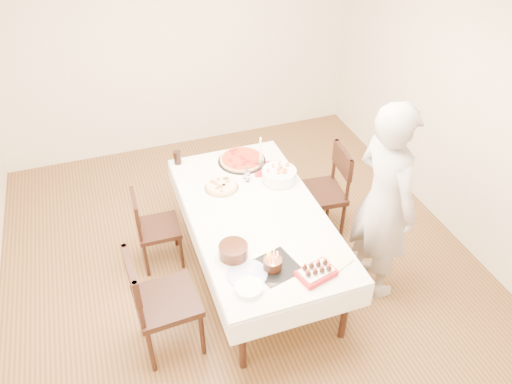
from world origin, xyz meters
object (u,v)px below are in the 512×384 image
object	(u,v)px
pasta_bowl	(279,175)
strawberry_box	(316,272)
taper_candle	(260,152)
chair_left_savory	(159,228)
dining_table	(256,244)
cola_glass	(177,158)
layer_cake	(233,251)
birthday_cake	(273,260)
pizza_white	(222,187)
pizza_pepperoni	(242,160)
person	(384,203)
chair_left_dessert	(167,301)
chair_right_savory	(319,193)

from	to	relation	value
pasta_bowl	strawberry_box	distance (m)	1.26
taper_candle	chair_left_savory	bearing A→B (deg)	-170.44
dining_table	cola_glass	distance (m)	1.18
layer_cake	pasta_bowl	bearing A→B (deg)	49.54
cola_glass	layer_cake	size ratio (longest dim) A/B	0.47
birthday_cake	strawberry_box	size ratio (longest dim) A/B	0.52
pizza_white	pizza_pepperoni	bearing A→B (deg)	49.05
pizza_pepperoni	pasta_bowl	xyz separation A→B (m)	(0.24, -0.42, 0.04)
person	birthday_cake	world-z (taller)	person
dining_table	chair_left_dessert	distance (m)	1.07
pasta_bowl	layer_cake	world-z (taller)	layer_cake
taper_candle	birthday_cake	xyz separation A→B (m)	(-0.38, -1.32, -0.09)
chair_left_savory	birthday_cake	xyz separation A→B (m)	(0.72, -1.14, 0.42)
pasta_bowl	pizza_pepperoni	bearing A→B (deg)	119.44
chair_left_dessert	layer_cake	distance (m)	0.65
pizza_white	pizza_pepperoni	size ratio (longest dim) A/B	0.67
layer_cake	dining_table	bearing A→B (deg)	52.54
chair_right_savory	birthday_cake	world-z (taller)	chair_right_savory
pizza_pepperoni	pasta_bowl	size ratio (longest dim) A/B	1.46
person	pizza_white	distance (m)	1.48
chair_left_dessert	pizza_white	size ratio (longest dim) A/B	3.23
chair_left_dessert	chair_right_savory	bearing A→B (deg)	-156.08
cola_glass	strawberry_box	world-z (taller)	cola_glass
pizza_white	birthday_cake	size ratio (longest dim) A/B	2.16
chair_left_savory	pasta_bowl	xyz separation A→B (m)	(1.19, -0.08, 0.39)
chair_left_savory	pasta_bowl	size ratio (longest dim) A/B	2.55
chair_right_savory	taper_candle	world-z (taller)	taper_candle
person	cola_glass	distance (m)	2.06
pizza_pepperoni	layer_cake	xyz separation A→B (m)	(-0.48, -1.26, 0.04)
cola_glass	layer_cake	xyz separation A→B (m)	(0.14, -1.44, -0.01)
dining_table	strawberry_box	xyz separation A→B (m)	(0.19, -0.86, 0.41)
cola_glass	strawberry_box	distance (m)	1.96
chair_left_savory	strawberry_box	distance (m)	1.70
chair_right_savory	chair_left_dessert	xyz separation A→B (m)	(-1.73, -0.88, 0.02)
chair_left_savory	chair_left_dessert	size ratio (longest dim) A/B	0.81
pizza_white	cola_glass	xyz separation A→B (m)	(-0.30, 0.54, 0.05)
chair_left_savory	pizza_white	size ratio (longest dim) A/B	2.62
pasta_bowl	cola_glass	size ratio (longest dim) A/B	2.37
dining_table	pasta_bowl	world-z (taller)	pasta_bowl
chair_left_savory	pizza_white	xyz separation A→B (m)	(0.63, -0.02, 0.35)
chair_left_savory	chair_left_dessert	bearing A→B (deg)	85.32
dining_table	strawberry_box	bearing A→B (deg)	-77.80
taper_candle	pasta_bowl	bearing A→B (deg)	-69.99
dining_table	pizza_white	distance (m)	0.62
layer_cake	birthday_cake	size ratio (longest dim) A/B	2.00
chair_right_savory	pizza_white	xyz separation A→B (m)	(-0.99, 0.08, 0.28)
chair_right_savory	strawberry_box	xyz separation A→B (m)	(-0.62, -1.22, 0.29)
pizza_pepperoni	taper_candle	xyz separation A→B (m)	(0.14, -0.16, 0.16)
person	birthday_cake	xyz separation A→B (m)	(-1.09, -0.22, -0.11)
chair_left_savory	layer_cake	size ratio (longest dim) A/B	2.83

